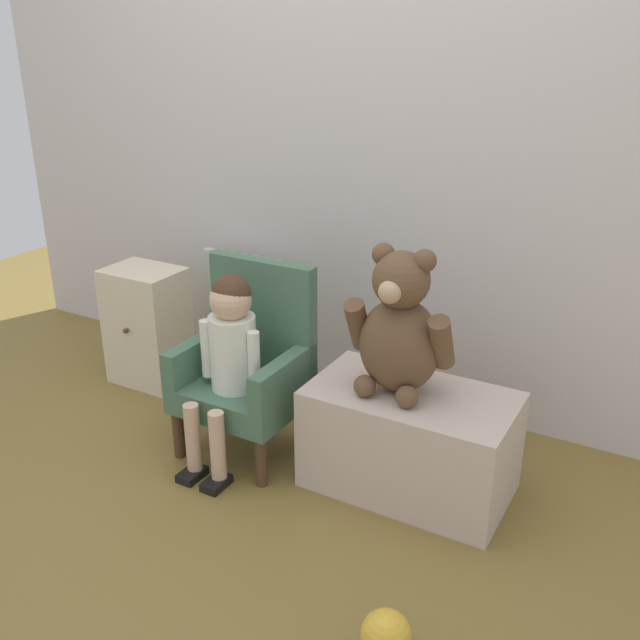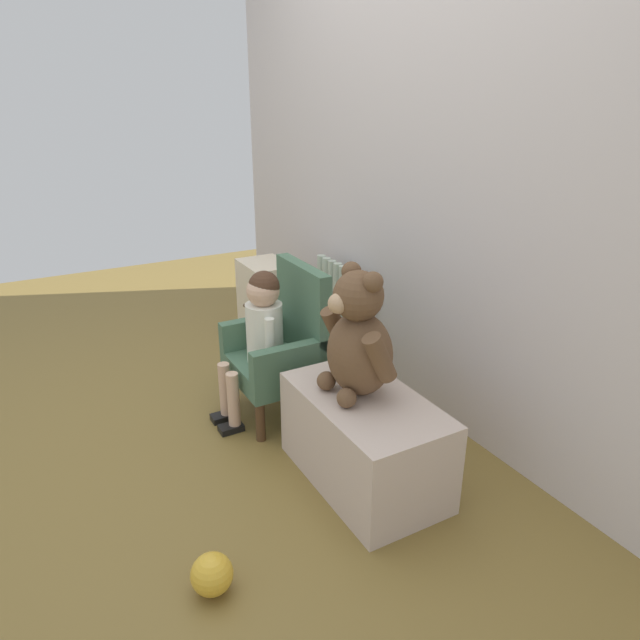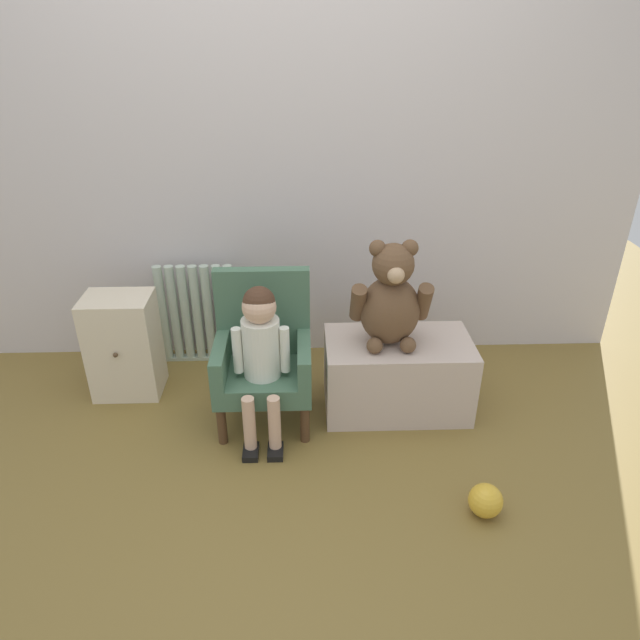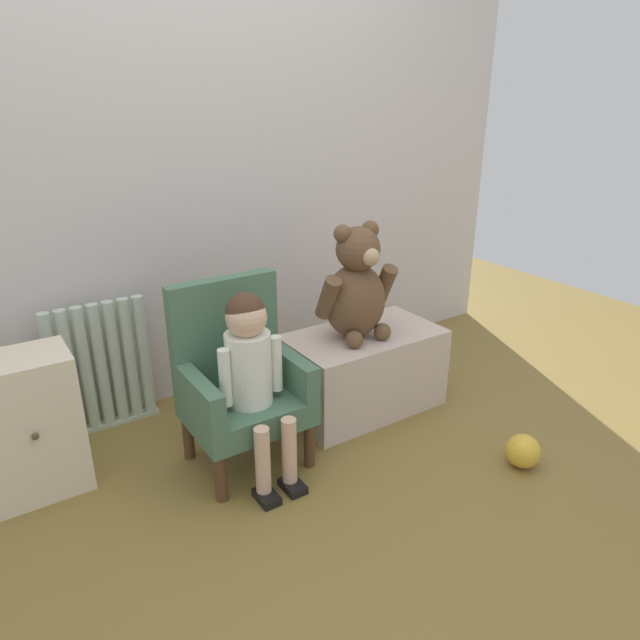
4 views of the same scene
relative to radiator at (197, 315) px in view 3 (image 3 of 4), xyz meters
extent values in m
plane|color=olive|center=(0.48, -1.13, -0.28)|extent=(6.00, 6.00, 0.00)
cube|color=silver|center=(0.48, 0.13, 0.92)|extent=(3.80, 0.05, 2.40)
cylinder|color=#B4C5B0|center=(-0.19, 0.00, 0.01)|extent=(0.05, 0.05, 0.55)
cylinder|color=#B4C5B0|center=(-0.12, 0.00, 0.01)|extent=(0.05, 0.05, 0.55)
cylinder|color=#B4C5B0|center=(-0.06, 0.00, 0.01)|extent=(0.05, 0.05, 0.55)
cylinder|color=#B4C5B0|center=(0.00, 0.00, 0.01)|extent=(0.05, 0.05, 0.55)
cylinder|color=#B4C5B0|center=(0.06, 0.00, 0.01)|extent=(0.05, 0.05, 0.55)
cylinder|color=#B4C5B0|center=(0.12, 0.00, 0.01)|extent=(0.05, 0.05, 0.55)
cylinder|color=#B4C5B0|center=(0.19, 0.00, 0.01)|extent=(0.05, 0.05, 0.55)
cube|color=#B4C5B0|center=(0.00, 0.00, -0.27)|extent=(0.43, 0.05, 0.02)
cube|color=beige|center=(-0.32, -0.30, -0.02)|extent=(0.33, 0.25, 0.54)
sphere|color=#4C3823|center=(-0.32, -0.44, 0.01)|extent=(0.02, 0.02, 0.02)
cube|color=#466A50|center=(0.40, -0.58, -0.04)|extent=(0.44, 0.38, 0.10)
cube|color=#466A50|center=(0.40, -0.42, 0.23)|extent=(0.44, 0.06, 0.44)
cube|color=#466A50|center=(0.21, -0.58, 0.08)|extent=(0.06, 0.38, 0.14)
cube|color=#466A50|center=(0.59, -0.58, 0.08)|extent=(0.06, 0.38, 0.14)
cylinder|color=#4C331E|center=(0.21, -0.74, -0.19)|extent=(0.04, 0.04, 0.19)
cylinder|color=#4C331E|center=(0.59, -0.74, -0.19)|extent=(0.04, 0.04, 0.19)
cylinder|color=#4C331E|center=(0.21, -0.42, -0.19)|extent=(0.04, 0.04, 0.19)
cylinder|color=#4C331E|center=(0.59, -0.42, -0.19)|extent=(0.04, 0.04, 0.19)
cylinder|color=silver|center=(0.40, -0.62, 0.15)|extent=(0.17, 0.17, 0.28)
sphere|color=#D8AD8E|center=(0.40, -0.62, 0.35)|extent=(0.15, 0.15, 0.15)
sphere|color=#472D1E|center=(0.40, -0.62, 0.37)|extent=(0.14, 0.14, 0.14)
cylinder|color=#D8AD8E|center=(0.34, -0.81, -0.12)|extent=(0.06, 0.06, 0.26)
cube|color=black|center=(0.34, -0.83, -0.27)|extent=(0.07, 0.11, 0.03)
cylinder|color=#D8AD8E|center=(0.45, -0.81, -0.12)|extent=(0.06, 0.06, 0.26)
cube|color=black|center=(0.45, -0.83, -0.27)|extent=(0.07, 0.11, 0.03)
cylinder|color=silver|center=(0.29, -0.64, 0.15)|extent=(0.04, 0.04, 0.22)
cylinder|color=silver|center=(0.50, -0.64, 0.15)|extent=(0.04, 0.04, 0.22)
cube|color=beige|center=(1.04, -0.49, -0.10)|extent=(0.70, 0.40, 0.37)
ellipsoid|color=brown|center=(0.99, -0.48, 0.25)|extent=(0.28, 0.24, 0.33)
sphere|color=brown|center=(0.99, -0.50, 0.49)|extent=(0.19, 0.19, 0.19)
sphere|color=tan|center=(0.99, -0.58, 0.47)|extent=(0.08, 0.08, 0.08)
sphere|color=brown|center=(0.92, -0.48, 0.56)|extent=(0.08, 0.08, 0.08)
sphere|color=brown|center=(1.06, -0.48, 0.56)|extent=(0.08, 0.08, 0.08)
cylinder|color=brown|center=(0.84, -0.50, 0.30)|extent=(0.07, 0.14, 0.20)
cylinder|color=brown|center=(1.14, -0.50, 0.30)|extent=(0.07, 0.14, 0.20)
sphere|color=brown|center=(0.91, -0.58, 0.13)|extent=(0.08, 0.08, 0.08)
sphere|color=brown|center=(1.06, -0.58, 0.13)|extent=(0.08, 0.08, 0.08)
sphere|color=gold|center=(1.29, -1.21, -0.22)|extent=(0.13, 0.13, 0.13)
camera|label=1|loc=(1.83, -2.50, 1.24)|focal=40.00mm
camera|label=2|loc=(2.63, -1.56, 1.18)|focal=32.00mm
camera|label=3|loc=(0.59, -2.82, 1.44)|focal=32.00mm
camera|label=4|loc=(-0.42, -2.34, 1.09)|focal=32.00mm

